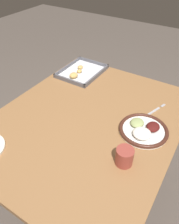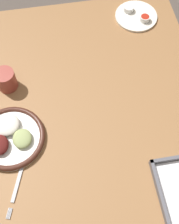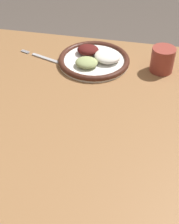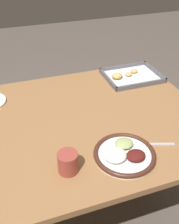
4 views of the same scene
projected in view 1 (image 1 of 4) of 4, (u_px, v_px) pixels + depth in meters
name	position (u px, v px, depth m)	size (l,w,h in m)	color
ground_plane	(88.00, 190.00, 1.66)	(8.00, 8.00, 0.00)	#564C44
dining_table	(88.00, 131.00, 1.26)	(1.17, 0.94, 0.73)	olive
dinner_plate	(143.00, 130.00, 1.11)	(0.25, 0.25, 0.04)	white
fork	(152.00, 113.00, 1.23)	(0.21, 0.08, 0.00)	#B2B2B7
baking_tray	(81.00, 72.00, 1.57)	(0.33, 0.26, 0.04)	#595960
drinking_cup	(124.00, 156.00, 0.94)	(0.08, 0.08, 0.08)	#993D33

